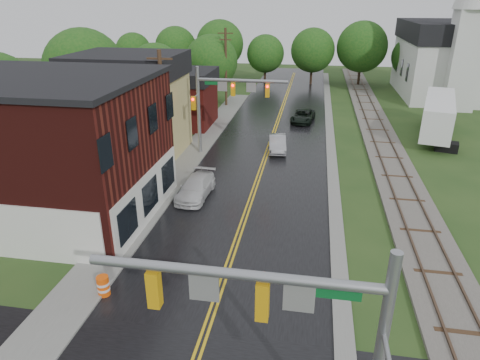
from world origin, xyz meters
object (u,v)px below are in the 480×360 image
(tree_left_c, at_px, (157,72))
(semi_trailer, at_px, (438,114))
(utility_pole_c, at_px, (226,66))
(utility_pole_b, at_px, (163,112))
(brick_building, at_px, (31,147))
(suv_dark, at_px, (303,116))
(tree_left_b, at_px, (86,71))
(tree_left_e, at_px, (213,63))
(sedan_silver, at_px, (277,143))
(pickup_white, at_px, (196,188))
(church, at_px, (448,51))
(traffic_signal_far, at_px, (224,96))
(traffic_signal_near, at_px, (293,322))
(construction_barrel, at_px, (103,286))

(tree_left_c, bearing_deg, semi_trailer, -9.11)
(utility_pole_c, bearing_deg, utility_pole_b, -90.00)
(brick_building, height_order, suv_dark, brick_building)
(tree_left_b, distance_m, tree_left_c, 9.03)
(brick_building, relative_size, utility_pole_b, 1.59)
(tree_left_e, height_order, sedan_silver, tree_left_e)
(pickup_white, xyz_separation_m, semi_trailer, (18.80, 16.70, 1.53))
(tree_left_b, xyz_separation_m, tree_left_c, (4.00, 8.00, -1.21))
(church, xyz_separation_m, traffic_signal_far, (-23.47, -26.74, -0.86))
(traffic_signal_near, height_order, tree_left_c, tree_left_c)
(tree_left_c, bearing_deg, utility_pole_b, -68.51)
(utility_pole_b, relative_size, tree_left_b, 0.93)
(brick_building, bearing_deg, suv_dark, 57.02)
(brick_building, distance_m, tree_left_e, 31.12)
(church, height_order, utility_pole_b, church)
(tree_left_c, relative_size, sedan_silver, 1.91)
(church, height_order, construction_barrel, church)
(tree_left_b, relative_size, construction_barrel, 10.13)
(sedan_silver, bearing_deg, tree_left_c, 135.47)
(traffic_signal_far, bearing_deg, tree_left_e, 105.89)
(tree_left_b, xyz_separation_m, sedan_silver, (18.65, -3.25, -5.06))
(brick_building, distance_m, pickup_white, 10.13)
(utility_pole_c, height_order, pickup_white, utility_pole_c)
(church, height_order, tree_left_e, church)
(utility_pole_c, bearing_deg, construction_barrel, -87.14)
(semi_trailer, bearing_deg, church, 75.27)
(traffic_signal_near, bearing_deg, utility_pole_c, 103.74)
(tree_left_c, xyz_separation_m, semi_trailer, (28.99, -4.65, -2.33))
(utility_pole_c, relative_size, sedan_silver, 2.24)
(traffic_signal_far, height_order, semi_trailer, traffic_signal_far)
(utility_pole_c, relative_size, construction_barrel, 9.41)
(utility_pole_c, distance_m, sedan_silver, 17.61)
(tree_left_e, xyz_separation_m, semi_trailer, (23.99, -10.65, -2.64))
(brick_building, bearing_deg, utility_pole_c, 78.91)
(suv_dark, bearing_deg, tree_left_b, -155.17)
(semi_trailer, distance_m, construction_barrel, 33.95)
(pickup_white, bearing_deg, church, 58.67)
(traffic_signal_near, height_order, utility_pole_c, utility_pole_c)
(brick_building, height_order, church, church)
(brick_building, xyz_separation_m, traffic_signal_far, (9.01, 12.00, 0.82))
(utility_pole_b, distance_m, suv_dark, 19.26)
(traffic_signal_near, height_order, traffic_signal_far, same)
(utility_pole_b, height_order, sedan_silver, utility_pole_b)
(tree_left_b, bearing_deg, utility_pole_c, 47.61)
(tree_left_e, bearing_deg, pickup_white, -79.27)
(traffic_signal_near, bearing_deg, tree_left_b, 125.49)
(brick_building, xyz_separation_m, sedan_silver, (13.28, 13.65, -3.49))
(tree_left_c, height_order, sedan_silver, tree_left_c)
(traffic_signal_near, xyz_separation_m, sedan_silver, (-2.67, 26.65, -4.31))
(tree_left_b, distance_m, pickup_white, 20.13)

